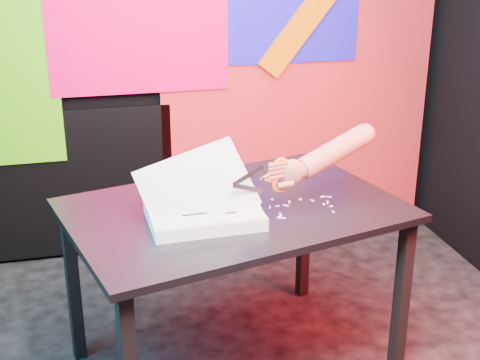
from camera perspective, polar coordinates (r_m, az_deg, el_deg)
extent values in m
cube|color=black|center=(3.68, -4.80, 13.87)|extent=(3.00, 0.01, 2.70)
cube|color=red|center=(3.90, 5.03, 6.78)|extent=(1.60, 0.02, 1.60)
cube|color=#F60054|center=(3.60, -8.71, 13.55)|extent=(0.95, 0.02, 0.80)
cube|color=black|center=(3.83, -15.45, -0.46)|extent=(1.30, 0.02, 0.85)
cube|color=black|center=(2.97, -14.05, -8.72)|extent=(0.06, 0.06, 0.72)
cube|color=black|center=(2.87, 13.61, -9.85)|extent=(0.06, 0.06, 0.72)
cube|color=black|center=(3.38, 5.47, -4.35)|extent=(0.06, 0.06, 0.72)
cube|color=#3C3C3C|center=(2.67, -0.52, -2.60)|extent=(1.46, 1.15, 0.03)
cube|color=silver|center=(2.53, -3.09, -3.00)|extent=(0.43, 0.32, 0.05)
cube|color=white|center=(2.52, -3.10, -2.47)|extent=(0.42, 0.32, 0.00)
cube|color=white|center=(2.52, -3.11, -2.37)|extent=(0.42, 0.30, 0.13)
cube|color=white|center=(2.52, -3.40, -1.76)|extent=(0.45, 0.29, 0.22)
cube|color=white|center=(2.52, -3.71, -0.67)|extent=(0.47, 0.26, 0.31)
cylinder|color=black|center=(2.36, -6.85, -4.25)|extent=(0.01, 0.01, 0.00)
cylinder|color=black|center=(2.37, -6.09, -4.17)|extent=(0.01, 0.01, 0.00)
cylinder|color=black|center=(2.37, -5.34, -4.08)|extent=(0.01, 0.01, 0.00)
cylinder|color=black|center=(2.38, -4.59, -4.00)|extent=(0.01, 0.01, 0.00)
cylinder|color=black|center=(2.38, -3.84, -3.92)|extent=(0.01, 0.01, 0.00)
cylinder|color=black|center=(2.39, -3.09, -3.83)|extent=(0.01, 0.01, 0.00)
cylinder|color=black|center=(2.39, -2.35, -3.75)|extent=(0.01, 0.01, 0.00)
cylinder|color=black|center=(2.40, -1.62, -3.67)|extent=(0.01, 0.01, 0.00)
cylinder|color=black|center=(2.41, -0.89, -3.58)|extent=(0.01, 0.01, 0.00)
cylinder|color=black|center=(2.42, -0.16, -3.50)|extent=(0.01, 0.01, 0.00)
cylinder|color=black|center=(2.42, 0.56, -3.41)|extent=(0.01, 0.01, 0.00)
cylinder|color=black|center=(2.43, 1.28, -3.33)|extent=(0.01, 0.01, 0.00)
cylinder|color=black|center=(2.44, 1.99, -3.24)|extent=(0.01, 0.01, 0.00)
cylinder|color=black|center=(2.62, -7.85, -1.70)|extent=(0.01, 0.01, 0.00)
cylinder|color=black|center=(2.62, -7.17, -1.63)|extent=(0.01, 0.01, 0.00)
cylinder|color=black|center=(2.63, -6.48, -1.56)|extent=(0.01, 0.01, 0.00)
cylinder|color=black|center=(2.63, -5.80, -1.49)|extent=(0.01, 0.01, 0.00)
cylinder|color=black|center=(2.64, -5.13, -1.42)|extent=(0.01, 0.01, 0.00)
cylinder|color=black|center=(2.64, -4.45, -1.35)|extent=(0.01, 0.01, 0.00)
cylinder|color=black|center=(2.65, -3.78, -1.28)|extent=(0.01, 0.01, 0.00)
cylinder|color=black|center=(2.65, -3.11, -1.21)|extent=(0.01, 0.01, 0.00)
cylinder|color=black|center=(2.66, -2.45, -1.14)|extent=(0.01, 0.01, 0.00)
cylinder|color=black|center=(2.67, -1.79, -1.07)|extent=(0.01, 0.01, 0.00)
cylinder|color=black|center=(2.67, -1.13, -1.00)|extent=(0.01, 0.01, 0.00)
cylinder|color=black|center=(2.68, -0.47, -0.94)|extent=(0.01, 0.01, 0.00)
cylinder|color=black|center=(2.69, 0.18, -0.87)|extent=(0.01, 0.01, 0.00)
cube|color=black|center=(2.55, -5.54, -2.20)|extent=(0.08, 0.01, 0.00)
cube|color=black|center=(2.55, -2.79, -2.11)|extent=(0.06, 0.01, 0.00)
cube|color=black|center=(2.47, -3.87, -2.94)|extent=(0.10, 0.01, 0.00)
cube|color=black|center=(2.48, -0.79, -2.81)|extent=(0.04, 0.01, 0.00)
cube|color=silver|center=(2.49, 0.69, 0.38)|extent=(0.13, 0.04, 0.07)
cube|color=silver|center=(2.50, 0.69, -0.70)|extent=(0.13, 0.04, 0.07)
cylinder|color=silver|center=(2.53, 1.94, 0.11)|extent=(0.02, 0.02, 0.01)
cube|color=#FF630F|center=(2.54, 2.39, -0.01)|extent=(0.05, 0.02, 0.03)
cube|color=#FF630F|center=(2.54, 2.40, 0.42)|extent=(0.05, 0.02, 0.03)
torus|color=#FF630F|center=(2.56, 3.47, 1.16)|extent=(0.07, 0.04, 0.07)
torus|color=#FF630F|center=(2.58, 3.44, -0.30)|extent=(0.07, 0.04, 0.07)
ellipsoid|color=brown|center=(2.60, 4.44, 0.64)|extent=(0.10, 0.06, 0.11)
cylinder|color=brown|center=(2.57, 3.46, 0.34)|extent=(0.08, 0.04, 0.02)
cylinder|color=brown|center=(2.56, 3.46, 0.75)|extent=(0.08, 0.04, 0.02)
cylinder|color=brown|center=(2.56, 3.47, 1.11)|extent=(0.07, 0.04, 0.02)
cylinder|color=brown|center=(2.55, 3.48, 1.43)|extent=(0.06, 0.04, 0.02)
cylinder|color=brown|center=(2.58, 3.90, -0.40)|extent=(0.07, 0.03, 0.03)
cylinder|color=brown|center=(2.62, 5.37, 0.92)|extent=(0.08, 0.09, 0.07)
cylinder|color=brown|center=(2.70, 8.07, 2.46)|extent=(0.35, 0.18, 0.18)
sphere|color=brown|center=(2.78, 10.62, 3.91)|extent=(0.08, 0.08, 0.08)
cube|color=white|center=(2.60, 3.46, -2.90)|extent=(0.01, 0.02, 0.00)
cube|color=white|center=(2.78, 7.08, -1.41)|extent=(0.02, 0.02, 0.00)
cube|color=white|center=(2.67, 3.20, -2.23)|extent=(0.02, 0.01, 0.00)
cube|color=white|center=(2.73, 2.77, -1.66)|extent=(0.01, 0.01, 0.00)
cube|color=white|center=(2.78, 7.56, -1.43)|extent=(0.02, 0.02, 0.00)
cube|color=white|center=(2.58, 3.39, -3.11)|extent=(0.02, 0.02, 0.00)
cube|color=white|center=(2.72, 7.48, -1.90)|extent=(0.02, 0.03, 0.00)
cube|color=white|center=(2.71, 4.24, -1.89)|extent=(0.01, 0.03, 0.00)
cube|color=white|center=(2.66, 2.58, -2.32)|extent=(0.01, 0.03, 0.00)
cube|color=white|center=(2.68, 3.94, -2.18)|extent=(0.02, 0.02, 0.00)
cube|color=white|center=(2.74, 5.18, -1.65)|extent=(0.01, 0.02, 0.00)
cube|color=white|center=(2.57, 3.57, -3.25)|extent=(0.03, 0.01, 0.00)
cube|color=white|center=(2.70, 7.16, -2.05)|extent=(0.01, 0.02, 0.00)
cube|color=white|center=(2.64, 7.98, -2.70)|extent=(0.01, 0.02, 0.00)
cube|color=white|center=(2.73, 6.21, -1.75)|extent=(0.01, 0.02, 0.00)
cube|color=white|center=(2.69, 7.77, -2.23)|extent=(0.01, 0.01, 0.00)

